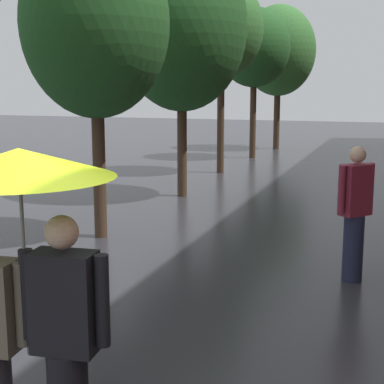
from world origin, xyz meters
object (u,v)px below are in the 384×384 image
street_tree_2 (182,27)px  street_tree_3 (221,29)px  street_tree_1 (95,24)px  street_tree_5 (278,51)px  pedestrian_walking_midground (355,213)px  couple_under_umbrella (24,258)px  street_tree_4 (254,48)px

street_tree_2 → street_tree_3: (-0.23, 3.81, 0.28)m
street_tree_1 → street_tree_5: (0.03, 14.75, 0.37)m
street_tree_3 → pedestrian_walking_midground: bearing=-63.2°
street_tree_2 → street_tree_5: bearing=89.9°
street_tree_1 → pedestrian_walking_midground: (4.14, -0.93, -2.56)m
couple_under_umbrella → pedestrian_walking_midground: couple_under_umbrella is taller
street_tree_1 → street_tree_4: (-0.17, 11.49, 0.30)m
street_tree_3 → pedestrian_walking_midground: 10.17m
street_tree_5 → pedestrian_walking_midground: (4.12, -15.67, -2.93)m
pedestrian_walking_midground → street_tree_2: bearing=130.6°
street_tree_2 → couple_under_umbrella: (2.44, -9.44, -2.32)m
street_tree_2 → street_tree_4: (-0.18, 7.60, -0.01)m
street_tree_1 → street_tree_2: bearing=89.8°
street_tree_3 → pedestrian_walking_midground: (4.36, -8.64, -3.15)m
street_tree_4 → pedestrian_walking_midground: 13.45m
couple_under_umbrella → street_tree_4: bearing=98.7°
street_tree_1 → street_tree_3: street_tree_3 is taller
street_tree_2 → couple_under_umbrella: 10.02m
street_tree_4 → couple_under_umbrella: street_tree_4 is taller
street_tree_4 → pedestrian_walking_midground: bearing=-70.9°
street_tree_4 → couple_under_umbrella: size_ratio=2.40×
street_tree_2 → street_tree_4: size_ratio=1.10×
street_tree_5 → couple_under_umbrella: size_ratio=2.63×
street_tree_5 → couple_under_umbrella: (2.42, -20.28, -2.39)m
street_tree_1 → couple_under_umbrella: 6.38m
street_tree_1 → couple_under_umbrella: size_ratio=2.34×
street_tree_1 → street_tree_3: 7.74m
street_tree_3 → street_tree_5: size_ratio=0.98×
street_tree_3 → street_tree_5: (0.24, 7.04, -0.22)m
street_tree_3 → street_tree_4: bearing=89.3°
street_tree_2 → street_tree_4: 7.60m
street_tree_2 → street_tree_3: 3.83m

